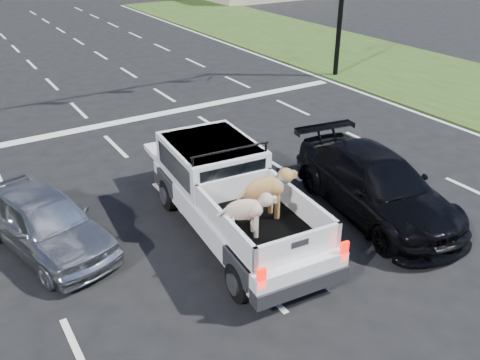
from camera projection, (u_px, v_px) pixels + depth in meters
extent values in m
plane|color=black|center=(324.00, 256.00, 10.81)|extent=(160.00, 160.00, 0.00)
cube|color=silver|center=(10.00, 202.00, 12.85)|extent=(0.12, 60.00, 0.01)
cube|color=silver|center=(140.00, 170.00, 14.50)|extent=(0.12, 60.00, 0.01)
cube|color=silver|center=(243.00, 144.00, 16.15)|extent=(0.12, 60.00, 0.01)
cube|color=silver|center=(327.00, 123.00, 17.81)|extent=(0.12, 60.00, 0.01)
cube|color=silver|center=(398.00, 106.00, 19.48)|extent=(0.15, 60.00, 0.01)
cube|color=silver|center=(143.00, 117.00, 18.34)|extent=(17.00, 0.45, 0.01)
cube|color=#1E4013|center=(467.00, 88.00, 21.46)|extent=(8.00, 60.00, 0.06)
cylinder|color=black|center=(240.00, 282.00, 9.42)|extent=(0.35, 0.80, 0.78)
cylinder|color=black|center=(319.00, 256.00, 10.14)|extent=(0.35, 0.80, 0.78)
cylinder|color=black|center=(170.00, 194.00, 12.41)|extent=(0.35, 0.80, 0.78)
cylinder|color=black|center=(235.00, 179.00, 13.14)|extent=(0.35, 0.80, 0.78)
cube|color=silver|center=(236.00, 210.00, 11.19)|extent=(2.40, 5.56, 0.53)
cube|color=silver|center=(211.00, 159.00, 11.88)|extent=(2.08, 2.50, 0.88)
cube|color=black|center=(233.00, 178.00, 10.94)|extent=(1.58, 0.17, 0.63)
cylinder|color=black|center=(230.00, 150.00, 10.77)|extent=(1.84, 0.21, 0.05)
cube|color=black|center=(263.00, 227.00, 10.13)|extent=(2.04, 2.75, 0.06)
cube|color=silver|center=(224.00, 225.00, 9.64)|extent=(0.31, 2.60, 0.53)
cube|color=silver|center=(300.00, 204.00, 10.35)|extent=(0.31, 2.60, 0.53)
cube|color=silver|center=(298.00, 247.00, 9.00)|extent=(1.82, 0.24, 0.53)
cube|color=red|center=(261.00, 279.00, 8.58)|extent=(0.17, 0.08, 0.41)
cube|color=red|center=(344.00, 251.00, 9.29)|extent=(0.17, 0.08, 0.41)
cube|color=black|center=(301.00, 284.00, 9.21)|extent=(1.98, 0.47, 0.31)
imported|color=#A3A5AA|center=(45.00, 221.00, 10.78)|extent=(2.54, 4.23, 1.35)
imported|color=black|center=(375.00, 185.00, 12.12)|extent=(2.82, 5.34, 1.47)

